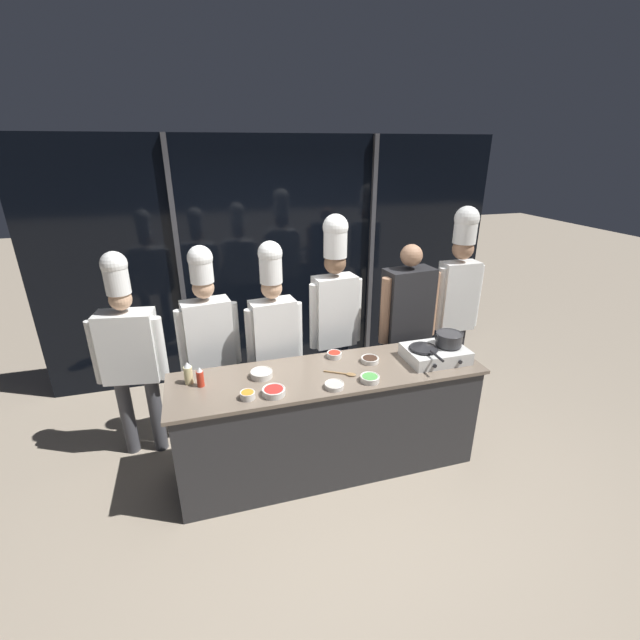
# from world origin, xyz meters

# --- Properties ---
(ground_plane) EXTENTS (24.00, 24.00, 0.00)m
(ground_plane) POSITION_xyz_m (0.00, 0.00, 0.00)
(ground_plane) COLOR gray
(window_wall_back) EXTENTS (5.17, 0.09, 2.70)m
(window_wall_back) POSITION_xyz_m (0.00, 1.87, 1.35)
(window_wall_back) COLOR black
(window_wall_back) RESTS_ON ground_plane
(demo_counter) EXTENTS (2.50, 0.68, 0.91)m
(demo_counter) POSITION_xyz_m (0.00, 0.00, 0.46)
(demo_counter) COLOR #2D2D30
(demo_counter) RESTS_ON ground_plane
(portable_stove) EXTENTS (0.50, 0.38, 0.12)m
(portable_stove) POSITION_xyz_m (0.92, -0.04, 0.97)
(portable_stove) COLOR silver
(portable_stove) RESTS_ON demo_counter
(frying_pan) EXTENTS (0.24, 0.42, 0.04)m
(frying_pan) POSITION_xyz_m (0.81, -0.04, 1.05)
(frying_pan) COLOR #232326
(frying_pan) RESTS_ON portable_stove
(stock_pot) EXTENTS (0.25, 0.22, 0.11)m
(stock_pot) POSITION_xyz_m (1.04, -0.04, 1.09)
(stock_pot) COLOR #333335
(stock_pot) RESTS_ON portable_stove
(squeeze_bottle_chili) EXTENTS (0.05, 0.05, 0.16)m
(squeeze_bottle_chili) POSITION_xyz_m (-0.98, 0.07, 0.99)
(squeeze_bottle_chili) COLOR red
(squeeze_bottle_chili) RESTS_ON demo_counter
(squeeze_bottle_oil) EXTENTS (0.07, 0.07, 0.18)m
(squeeze_bottle_oil) POSITION_xyz_m (-1.07, 0.13, 1.00)
(squeeze_bottle_oil) COLOR beige
(squeeze_bottle_oil) RESTS_ON demo_counter
(prep_bowl_chicken) EXTENTS (0.15, 0.15, 0.04)m
(prep_bowl_chicken) POSITION_xyz_m (-0.03, -0.23, 0.93)
(prep_bowl_chicken) COLOR silver
(prep_bowl_chicken) RESTS_ON demo_counter
(prep_bowl_garlic) EXTENTS (0.17, 0.17, 0.05)m
(prep_bowl_garlic) POSITION_xyz_m (-0.52, 0.07, 0.94)
(prep_bowl_garlic) COLOR silver
(prep_bowl_garlic) RESTS_ON demo_counter
(prep_bowl_soy_glaze) EXTENTS (0.15, 0.15, 0.04)m
(prep_bowl_soy_glaze) POSITION_xyz_m (0.38, 0.07, 0.94)
(prep_bowl_soy_glaze) COLOR silver
(prep_bowl_soy_glaze) RESTS_ON demo_counter
(prep_bowl_scallions) EXTENTS (0.15, 0.15, 0.05)m
(prep_bowl_scallions) POSITION_xyz_m (0.26, -0.22, 0.94)
(prep_bowl_scallions) COLOR silver
(prep_bowl_scallions) RESTS_ON demo_counter
(prep_bowl_carrots) EXTENTS (0.11, 0.11, 0.05)m
(prep_bowl_carrots) POSITION_xyz_m (-0.67, -0.20, 0.94)
(prep_bowl_carrots) COLOR silver
(prep_bowl_carrots) RESTS_ON demo_counter
(prep_bowl_chili_flakes) EXTENTS (0.13, 0.13, 0.05)m
(prep_bowl_chili_flakes) POSITION_xyz_m (0.12, 0.23, 0.94)
(prep_bowl_chili_flakes) COLOR silver
(prep_bowl_chili_flakes) RESTS_ON demo_counter
(prep_bowl_bell_pepper) EXTENTS (0.17, 0.17, 0.05)m
(prep_bowl_bell_pepper) POSITION_xyz_m (-0.48, -0.20, 0.94)
(prep_bowl_bell_pepper) COLOR silver
(prep_bowl_bell_pepper) RESTS_ON demo_counter
(serving_spoon_slotted) EXTENTS (0.24, 0.16, 0.02)m
(serving_spoon_slotted) POSITION_xyz_m (0.12, -0.08, 0.92)
(serving_spoon_slotted) COLOR olive
(serving_spoon_slotted) RESTS_ON demo_counter
(chef_head) EXTENTS (0.59, 0.30, 1.84)m
(chef_head) POSITION_xyz_m (-1.53, 0.65, 1.03)
(chef_head) COLOR #4C4C51
(chef_head) RESTS_ON ground_plane
(chef_sous) EXTENTS (0.53, 0.26, 1.84)m
(chef_sous) POSITION_xyz_m (-0.89, 0.67, 1.08)
(chef_sous) COLOR #4C4C51
(chef_sous) RESTS_ON ground_plane
(chef_line) EXTENTS (0.51, 0.24, 1.87)m
(chef_line) POSITION_xyz_m (-0.34, 0.55, 1.09)
(chef_line) COLOR #232326
(chef_line) RESTS_ON ground_plane
(chef_pastry) EXTENTS (0.51, 0.24, 2.04)m
(chef_pastry) POSITION_xyz_m (0.26, 0.66, 1.22)
(chef_pastry) COLOR #2D3856
(chef_pastry) RESTS_ON ground_plane
(person_guest) EXTENTS (0.61, 0.29, 1.76)m
(person_guest) POSITION_xyz_m (0.95, 0.56, 1.07)
(person_guest) COLOR #4C4C51
(person_guest) RESTS_ON ground_plane
(chef_apprentice) EXTENTS (0.48, 0.23, 2.07)m
(chef_apprentice) POSITION_xyz_m (1.53, 0.63, 1.28)
(chef_apprentice) COLOR #232326
(chef_apprentice) RESTS_ON ground_plane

